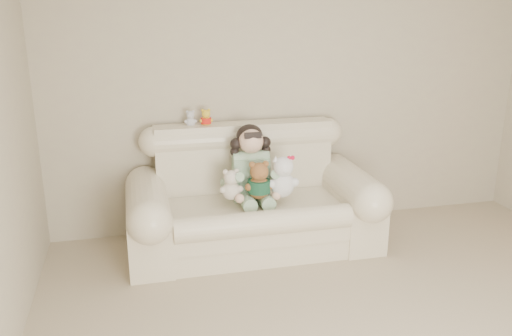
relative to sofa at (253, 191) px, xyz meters
The scene contains 8 objects.
wall_back 1.07m from the sofa, 44.33° to the left, with size 4.50×4.50×0.00m, color tan.
sofa is the anchor object (origin of this frame).
seated_child 0.25m from the sofa, 91.25° to the left, with size 0.39×0.48×0.66m, color #367B3C, non-canonical shape.
brown_teddy 0.22m from the sofa, 83.70° to the right, with size 0.24×0.18×0.37m, color brown, non-canonical shape.
white_cat 0.32m from the sofa, 33.12° to the right, with size 0.27×0.21×0.42m, color white, non-canonical shape.
cream_teddy 0.27m from the sofa, 152.91° to the right, with size 0.19×0.15×0.30m, color beige, non-canonical shape.
yellow_mini_bear 0.77m from the sofa, 132.03° to the left, with size 0.12×0.09×0.18m, color yellow, non-canonical shape.
grey_mini_plush 0.83m from the sofa, 140.89° to the left, with size 0.11×0.08×0.17m, color silver, non-canonical shape.
Camera 1 is at (-1.48, -2.13, 2.03)m, focal length 37.46 mm.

